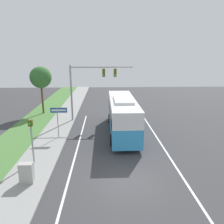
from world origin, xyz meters
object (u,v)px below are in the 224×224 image
object	(u,v)px
pedestrian_signal	(31,134)
utility_cabinet	(27,173)
signal_gantry	(90,81)
bus	(122,114)
street_sign	(58,116)

from	to	relation	value
pedestrian_signal	utility_cabinet	size ratio (longest dim) A/B	2.61
signal_gantry	pedestrian_signal	world-z (taller)	signal_gantry
bus	signal_gantry	xyz separation A→B (m)	(-3.34, 4.18, 2.70)
pedestrian_signal	street_sign	size ratio (longest dim) A/B	1.09
signal_gantry	bus	bearing A→B (deg)	-51.32
street_sign	utility_cabinet	distance (m)	7.55
bus	utility_cabinet	xyz separation A→B (m)	(-6.45, -8.77, -1.21)
bus	utility_cabinet	distance (m)	10.95
pedestrian_signal	street_sign	bearing A→B (deg)	79.51
bus	pedestrian_signal	xyz separation A→B (m)	(-6.85, -6.17, 0.25)
bus	signal_gantry	world-z (taller)	signal_gantry
street_sign	utility_cabinet	xyz separation A→B (m)	(-0.49, -7.41, -1.40)
street_sign	bus	bearing A→B (deg)	12.85
signal_gantry	street_sign	world-z (taller)	signal_gantry
street_sign	utility_cabinet	size ratio (longest dim) A/B	2.39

